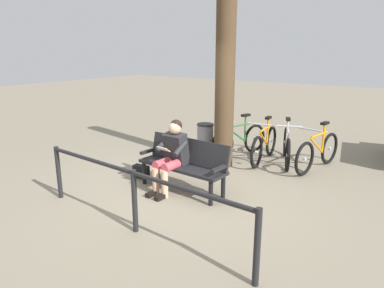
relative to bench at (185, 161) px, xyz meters
name	(u,v)px	position (x,y,z in m)	size (l,w,h in m)	color
ground_plane	(176,195)	(-0.03, 0.28, -0.51)	(40.00, 40.00, 0.00)	gray
bench	(185,161)	(0.00, 0.00, 0.00)	(1.62, 0.56, 0.87)	black
person_reading	(172,153)	(0.14, 0.16, 0.16)	(0.51, 0.78, 1.20)	#262628
handbag	(141,172)	(0.98, 0.03, -0.39)	(0.30, 0.14, 0.24)	black
tree_trunk	(225,68)	(0.12, -1.49, 1.45)	(0.38, 0.38, 3.91)	#4C3823
litter_bin	(205,141)	(0.67, -1.66, -0.12)	(0.37, 0.37, 0.77)	slate
bicycle_purple	(318,152)	(-1.53, -2.34, -0.15)	(0.50, 1.66, 0.94)	black
bicycle_silver	(287,147)	(-0.89, -2.35, -0.15)	(0.74, 1.57, 0.94)	black
bicycle_blue	(264,145)	(-0.45, -2.23, -0.15)	(0.48, 1.68, 0.94)	black
bicycle_black	(239,141)	(0.15, -2.22, -0.15)	(0.61, 1.63, 0.94)	black
railing_fence	(134,188)	(-0.33, 1.52, 0.10)	(3.58, 0.24, 0.85)	black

